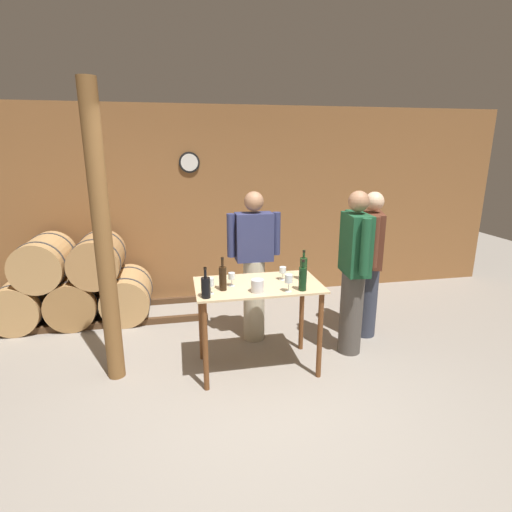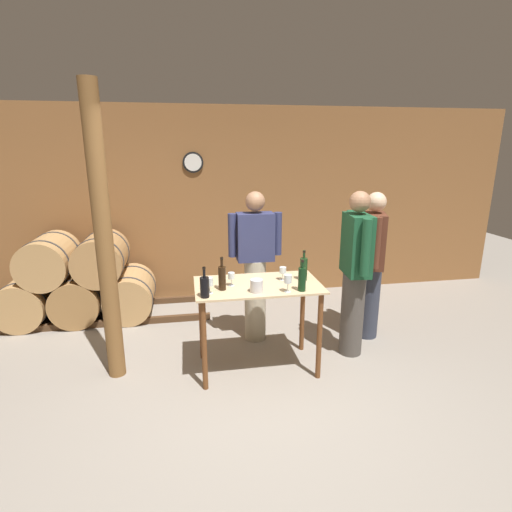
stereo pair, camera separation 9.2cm
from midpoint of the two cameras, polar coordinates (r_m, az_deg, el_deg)
The scene contains 17 objects.
ground_plane at distance 3.70m, azimuth 1.36°, elevation -20.24°, with size 14.00×14.00×0.00m, color gray.
back_wall at distance 5.76m, azimuth -4.61°, elevation 7.33°, with size 8.40×0.08×2.70m.
barrel_rack at distance 5.54m, azimuth -24.90°, elevation -3.61°, with size 3.26×0.82×1.11m.
tasting_table at distance 3.87m, azimuth -0.39°, elevation -6.32°, with size 1.20×0.68×0.89m.
wooden_post at distance 3.80m, azimuth -21.65°, elevation 2.04°, with size 0.16×0.16×2.70m.
wine_bottle_far_left at distance 3.48m, azimuth -7.95°, elevation -4.39°, with size 0.08×0.08×0.27m.
wine_bottle_left at distance 3.63m, azimuth -5.50°, elevation -3.08°, with size 0.07×0.07×0.31m.
wine_bottle_center at distance 3.63m, azimuth 5.96°, elevation -3.18°, with size 0.07×0.07×0.29m.
wine_bottle_right at distance 3.92m, azimuth 6.13°, elevation -1.73°, with size 0.07×0.07×0.30m.
wine_glass_near_left at distance 3.56m, azimuth -7.29°, elevation -3.78°, with size 0.07×0.07×0.15m.
wine_glass_near_center at distance 3.74m, azimuth -4.21°, elevation -2.93°, with size 0.06×0.06×0.13m.
wine_glass_near_right at distance 3.58m, azimuth 3.95°, elevation -3.32°, with size 0.07×0.07×0.16m.
wine_glass_far_side at distance 3.90m, azimuth 3.16°, elevation -2.07°, with size 0.07×0.07×0.13m.
ice_bucket at distance 3.59m, azimuth -0.53°, elevation -4.28°, with size 0.12×0.12×0.12m.
person_host at distance 4.22m, azimuth 13.22°, elevation -2.01°, with size 0.25×0.59×1.74m.
person_visitor_with_scarf at distance 4.41m, azimuth -0.89°, elevation -1.16°, with size 0.59×0.24×1.70m.
person_visitor_bearded at distance 4.68m, azimuth 15.37°, elevation -0.86°, with size 0.34×0.56×1.68m.
Camera 1 is at (-0.72, -2.92, 2.16)m, focal length 28.00 mm.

